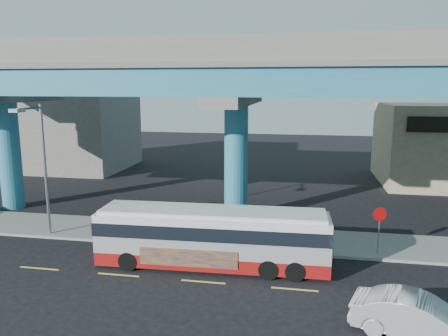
% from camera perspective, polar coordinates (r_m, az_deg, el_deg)
% --- Properties ---
extents(ground, '(120.00, 120.00, 0.00)m').
position_cam_1_polar(ground, '(20.24, -2.52, -14.28)').
color(ground, black).
rests_on(ground, ground).
extents(sidewalk, '(70.00, 4.00, 0.15)m').
position_cam_1_polar(sidewalk, '(25.20, 0.30, -8.93)').
color(sidewalk, gray).
rests_on(sidewalk, ground).
extents(lane_markings, '(58.00, 0.12, 0.01)m').
position_cam_1_polar(lane_markings, '(19.97, -2.72, -14.62)').
color(lane_markings, '#D8C64C').
rests_on(lane_markings, ground).
extents(viaduct, '(52.00, 12.40, 11.70)m').
position_cam_1_polar(viaduct, '(27.29, 1.68, 11.96)').
color(viaduct, '#226984').
rests_on(viaduct, ground).
extents(building_concrete, '(12.00, 10.00, 9.00)m').
position_cam_1_polar(building_concrete, '(48.50, -19.59, 5.33)').
color(building_concrete, gray).
rests_on(building_concrete, ground).
extents(transit_bus, '(11.10, 2.74, 2.82)m').
position_cam_1_polar(transit_bus, '(20.95, -1.52, -8.81)').
color(transit_bus, maroon).
rests_on(transit_bus, ground).
extents(sedan, '(4.17, 5.40, 1.48)m').
position_cam_1_polar(sedan, '(17.14, 24.10, -17.41)').
color(sedan, '#ADADB2').
rests_on(sedan, ground).
extents(street_lamp, '(0.50, 2.43, 7.42)m').
position_cam_1_polar(street_lamp, '(25.88, -23.13, 1.95)').
color(street_lamp, gray).
rests_on(street_lamp, sidewalk).
extents(stop_sign, '(0.70, 0.26, 2.44)m').
position_cam_1_polar(stop_sign, '(23.35, 19.66, -6.48)').
color(stop_sign, gray).
rests_on(stop_sign, sidewalk).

